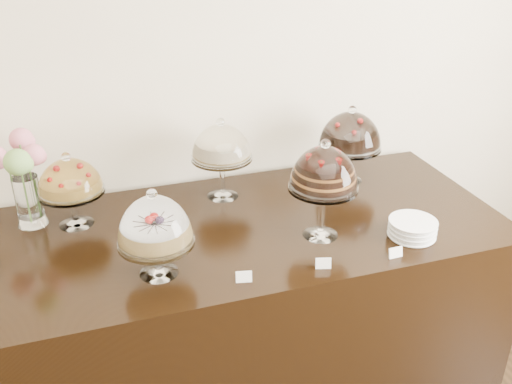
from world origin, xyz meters
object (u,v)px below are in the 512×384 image
object	(u,v)px
plate_stack	(412,228)
cake_stand_sugar_sponge	(155,225)
flower_vase	(20,173)
cake_stand_choco_layer	(324,172)
display_counter	(253,306)
cake_stand_dark_choco	(351,134)
cake_stand_cheesecake	(221,146)
cake_stand_fruit_tart	(70,180)

from	to	relation	value
plate_stack	cake_stand_sugar_sponge	bearing A→B (deg)	176.54
flower_vase	plate_stack	bearing A→B (deg)	-21.59
cake_stand_sugar_sponge	flower_vase	world-z (taller)	flower_vase
cake_stand_sugar_sponge	cake_stand_choco_layer	distance (m)	0.70
cake_stand_choco_layer	flower_vase	distance (m)	1.26
display_counter	cake_stand_dark_choco	world-z (taller)	cake_stand_dark_choco
cake_stand_cheesecake	display_counter	bearing A→B (deg)	-79.75
cake_stand_dark_choco	cake_stand_fruit_tart	world-z (taller)	cake_stand_dark_choco
cake_stand_cheesecake	cake_stand_fruit_tart	distance (m)	0.68
cake_stand_fruit_tart	plate_stack	xyz separation A→B (m)	(1.34, -0.55, -0.17)
cake_stand_sugar_sponge	cake_stand_choco_layer	world-z (taller)	cake_stand_choco_layer
display_counter	cake_stand_fruit_tart	size ratio (longest dim) A/B	6.49
display_counter	cake_stand_dark_choco	distance (m)	0.96
cake_stand_cheesecake	flower_vase	size ratio (longest dim) A/B	0.99
display_counter	plate_stack	world-z (taller)	plate_stack
cake_stand_cheesecake	cake_stand_fruit_tart	size ratio (longest dim) A/B	1.16
cake_stand_cheesecake	flower_vase	bearing A→B (deg)	179.96
cake_stand_sugar_sponge	flower_vase	size ratio (longest dim) A/B	0.89
cake_stand_cheesecake	cake_stand_fruit_tart	xyz separation A→B (m)	(-0.68, -0.06, -0.05)
flower_vase	display_counter	bearing A→B (deg)	-17.91
display_counter	cake_stand_cheesecake	bearing A→B (deg)	100.25
cake_stand_choco_layer	cake_stand_cheesecake	bearing A→B (deg)	122.15
cake_stand_fruit_tart	plate_stack	world-z (taller)	cake_stand_fruit_tart
flower_vase	cake_stand_fruit_tart	bearing A→B (deg)	-17.24
cake_stand_dark_choco	plate_stack	distance (m)	0.62
cake_stand_choco_layer	plate_stack	world-z (taller)	cake_stand_choco_layer
cake_stand_dark_choco	cake_stand_sugar_sponge	bearing A→B (deg)	-153.65
plate_stack	flower_vase	bearing A→B (deg)	158.41
cake_stand_dark_choco	flower_vase	xyz separation A→B (m)	(-1.52, 0.03, -0.00)
cake_stand_choco_layer	cake_stand_fruit_tart	bearing A→B (deg)	156.92
cake_stand_choco_layer	cake_stand_dark_choco	distance (m)	0.57
cake_stand_sugar_sponge	cake_stand_dark_choco	xyz separation A→B (m)	(1.04, 0.52, 0.04)
cake_stand_fruit_tart	cake_stand_choco_layer	bearing A→B (deg)	-23.08
display_counter	flower_vase	bearing A→B (deg)	162.09
cake_stand_sugar_sponge	cake_stand_fruit_tart	bearing A→B (deg)	120.28
cake_stand_cheesecake	cake_stand_fruit_tart	world-z (taller)	cake_stand_cheesecake
display_counter	plate_stack	xyz separation A→B (m)	(0.61, -0.31, 0.49)
cake_stand_dark_choco	plate_stack	xyz separation A→B (m)	(0.02, -0.58, -0.21)
display_counter	cake_stand_cheesecake	xyz separation A→B (m)	(-0.05, 0.30, 0.71)
cake_stand_choco_layer	plate_stack	xyz separation A→B (m)	(0.36, -0.13, -0.26)
cake_stand_choco_layer	cake_stand_fruit_tart	size ratio (longest dim) A/B	1.28
cake_stand_sugar_sponge	cake_stand_cheesecake	size ratio (longest dim) A/B	0.90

